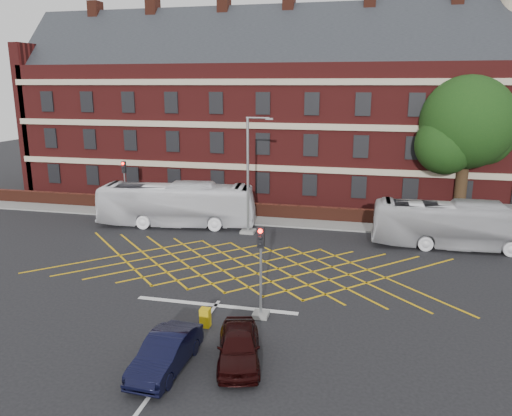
% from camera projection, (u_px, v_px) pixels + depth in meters
% --- Properties ---
extents(ground, '(120.00, 120.00, 0.00)m').
position_uv_depth(ground, '(235.00, 279.00, 27.24)').
color(ground, black).
rests_on(ground, ground).
extents(victorian_building, '(51.00, 12.17, 20.40)m').
position_uv_depth(victorian_building, '(301.00, 112.00, 46.07)').
color(victorian_building, '#511515').
rests_on(victorian_building, ground).
extents(boundary_wall, '(56.00, 0.50, 1.10)m').
position_uv_depth(boundary_wall, '(279.00, 211.00, 39.38)').
color(boundary_wall, '#471D13').
rests_on(boundary_wall, ground).
extents(far_pavement, '(60.00, 3.00, 0.12)m').
position_uv_depth(far_pavement, '(277.00, 221.00, 38.56)').
color(far_pavement, slate).
rests_on(far_pavement, ground).
extents(box_junction_hatching, '(8.22, 8.22, 0.02)m').
position_uv_depth(box_junction_hatching, '(244.00, 266.00, 29.12)').
color(box_junction_hatching, '#CC990C').
rests_on(box_junction_hatching, ground).
extents(stop_line, '(8.00, 0.30, 0.02)m').
position_uv_depth(stop_line, '(216.00, 305.00, 23.93)').
color(stop_line, silver).
rests_on(stop_line, ground).
extents(centre_line, '(0.15, 14.00, 0.02)m').
position_uv_depth(centre_line, '(160.00, 382.00, 17.79)').
color(centre_line, silver).
rests_on(centre_line, ground).
extents(bus_left, '(11.89, 4.22, 3.24)m').
position_uv_depth(bus_left, '(177.00, 204.00, 37.09)').
color(bus_left, white).
rests_on(bus_left, ground).
extents(bus_right, '(10.99, 2.75, 3.05)m').
position_uv_depth(bus_right, '(459.00, 225.00, 32.00)').
color(bus_right, '#B8B8BC').
rests_on(bus_right, ground).
extents(car_navy, '(1.57, 4.12, 1.34)m').
position_uv_depth(car_navy, '(166.00, 353.00, 18.43)').
color(car_navy, black).
rests_on(car_navy, ground).
extents(car_maroon, '(2.52, 4.22, 1.35)m').
position_uv_depth(car_maroon, '(239.00, 346.00, 18.91)').
color(car_maroon, black).
rests_on(car_maroon, ground).
extents(deciduous_tree, '(7.36, 6.97, 11.04)m').
position_uv_depth(deciduous_tree, '(466.00, 129.00, 37.36)').
color(deciduous_tree, black).
rests_on(deciduous_tree, ground).
extents(traffic_light_near, '(0.70, 0.70, 4.27)m').
position_uv_depth(traffic_light_near, '(261.00, 281.00, 22.34)').
color(traffic_light_near, slate).
rests_on(traffic_light_near, ground).
extents(traffic_light_far, '(0.70, 0.70, 4.27)m').
position_uv_depth(traffic_light_far, '(125.00, 192.00, 40.76)').
color(traffic_light_far, slate).
rests_on(traffic_light_far, ground).
extents(street_lamp, '(2.25, 1.00, 8.18)m').
position_uv_depth(street_lamp, '(249.00, 195.00, 34.97)').
color(street_lamp, slate).
rests_on(street_lamp, ground).
extents(direction_signs, '(1.10, 0.16, 2.20)m').
position_uv_depth(direction_signs, '(117.00, 196.00, 40.87)').
color(direction_signs, gray).
rests_on(direction_signs, ground).
extents(utility_cabinet, '(0.43, 0.38, 0.86)m').
position_uv_depth(utility_cabinet, '(205.00, 318.00, 21.74)').
color(utility_cabinet, '#C59F0B').
rests_on(utility_cabinet, ground).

